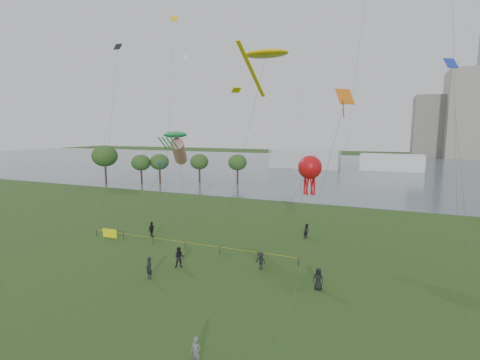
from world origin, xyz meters
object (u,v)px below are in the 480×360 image
at_px(kite_flyer, 196,352).
at_px(kite_stingray, 266,54).
at_px(kite_octopus, 310,168).
at_px(fence, 137,237).

distance_m(kite_flyer, kite_stingray, 28.86).
distance_m(kite_stingray, kite_octopus, 12.66).
height_order(fence, kite_stingray, kite_stingray).
relative_size(fence, kite_octopus, 2.48).
height_order(fence, kite_octopus, kite_octopus).
height_order(fence, kite_flyer, kite_flyer).
distance_m(kite_flyer, kite_octopus, 22.67).
bearing_deg(fence, kite_octopus, 17.99).
distance_m(fence, kite_flyer, 22.45).
bearing_deg(kite_flyer, fence, 139.71).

